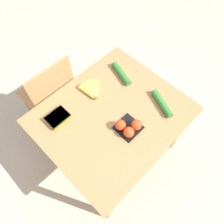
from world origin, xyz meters
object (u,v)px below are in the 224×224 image
carrot_bag (58,118)px  cucumber_near (162,103)px  chair (51,95)px  cucumber_far (121,73)px  banana_bunch (92,90)px  tomato_pack (128,127)px

carrot_bag → cucumber_near: 0.76m
chair → carrot_bag: chair is taller
carrot_bag → cucumber_near: bearing=-36.5°
cucumber_far → banana_bunch: bearing=168.9°
chair → cucumber_far: bearing=138.0°
carrot_bag → cucumber_far: 0.61m
tomato_pack → cucumber_near: size_ratio=0.69×
chair → banana_bunch: bearing=117.1°
banana_bunch → carrot_bag: carrot_bag is taller
carrot_bag → banana_bunch: bearing=1.5°
banana_bunch → cucumber_far: bearing=-11.1°
cucumber_far → cucumber_near: bearing=-89.5°
carrot_bag → cucumber_far: (0.60, -0.04, 0.00)m
carrot_bag → cucumber_near: size_ratio=0.65×
carrot_bag → cucumber_far: bearing=-4.2°
chair → tomato_pack: 0.85m
banana_bunch → cucumber_near: size_ratio=0.73×
chair → cucumber_near: 0.99m
banana_bunch → cucumber_far: cucumber_far is taller
tomato_pack → carrot_bag: 0.50m
tomato_pack → carrot_bag: bearing=124.9°
tomato_pack → cucumber_near: 0.32m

